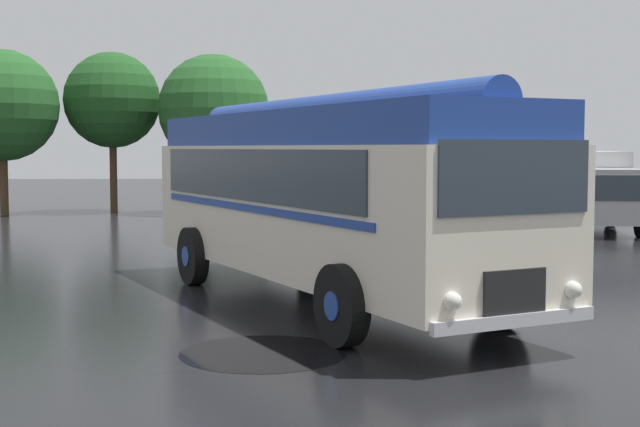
% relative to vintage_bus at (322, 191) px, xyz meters
% --- Properties ---
extents(ground_plane, '(120.00, 120.00, 0.00)m').
position_rel_vintage_bus_xyz_m(ground_plane, '(0.34, 0.34, -1.89)').
color(ground_plane, black).
extents(vintage_bus, '(6.57, 10.16, 3.49)m').
position_rel_vintage_bus_xyz_m(vintage_bus, '(0.00, 0.00, 0.00)').
color(vintage_bus, silver).
rests_on(vintage_bus, ground).
extents(car_near_left, '(2.23, 4.33, 1.66)m').
position_rel_vintage_bus_xyz_m(car_near_left, '(-2.26, 12.91, -1.05)').
color(car_near_left, silver).
rests_on(car_near_left, ground).
extents(car_mid_left, '(2.05, 4.25, 1.66)m').
position_rel_vintage_bus_xyz_m(car_mid_left, '(0.51, 12.95, -1.05)').
color(car_mid_left, '#B7BABF').
rests_on(car_mid_left, ground).
extents(car_mid_right, '(2.17, 4.30, 1.66)m').
position_rel_vintage_bus_xyz_m(car_mid_right, '(3.14, 13.30, -1.05)').
color(car_mid_right, black).
rests_on(car_mid_right, ground).
extents(car_far_right, '(2.22, 4.32, 1.66)m').
position_rel_vintage_bus_xyz_m(car_far_right, '(6.30, 13.22, -1.05)').
color(car_far_right, '#144C28').
rests_on(car_far_right, ground).
extents(box_van, '(2.74, 5.92, 2.50)m').
position_rel_vintage_bus_xyz_m(box_van, '(8.77, 12.93, -0.53)').
color(box_van, silver).
rests_on(box_van, ground).
extents(tree_far_left, '(4.32, 4.32, 6.41)m').
position_rel_vintage_bus_xyz_m(tree_far_left, '(-11.80, 19.90, 2.39)').
color(tree_far_left, '#4C3823').
rests_on(tree_far_left, ground).
extents(tree_left_of_centre, '(3.85, 3.85, 6.46)m').
position_rel_vintage_bus_xyz_m(tree_left_of_centre, '(-7.95, 21.44, 2.64)').
color(tree_left_of_centre, '#4C3823').
rests_on(tree_left_of_centre, ground).
extents(tree_centre, '(4.36, 4.36, 6.29)m').
position_rel_vintage_bus_xyz_m(tree_centre, '(-3.79, 20.48, 2.18)').
color(tree_centre, '#4C3823').
rests_on(tree_centre, ground).
extents(puddle_patch, '(2.14, 2.14, 0.01)m').
position_rel_vintage_bus_xyz_m(puddle_patch, '(-0.86, -3.71, -1.89)').
color(puddle_patch, black).
rests_on(puddle_patch, ground).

